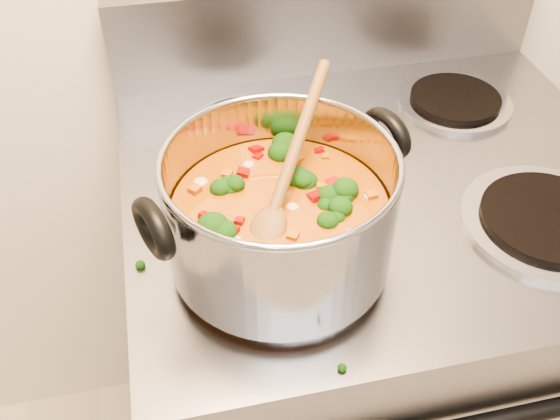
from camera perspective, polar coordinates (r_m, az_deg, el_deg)
The scene contains 4 objects.
electric_range at distance 1.26m, azimuth 7.03°, elevation -12.76°, with size 0.75×0.68×1.08m.
stockpot at distance 0.72m, azimuth -0.05°, elevation -0.37°, with size 0.33×0.27×0.16m.
wooden_spoon at distance 0.71m, azimuth 0.31°, elevation 2.43°, with size 0.16×0.24×0.12m.
cooktop_crumbs at distance 0.81m, azimuth 9.98°, elevation -3.64°, with size 0.36×0.25×0.01m.
Camera 1 is at (-0.28, 0.50, 1.50)m, focal length 40.00 mm.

